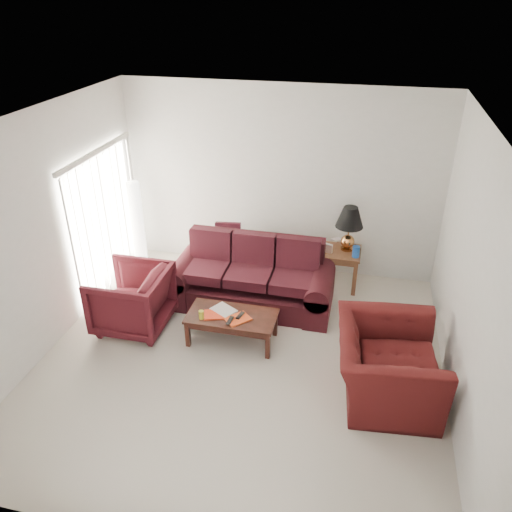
{
  "coord_description": "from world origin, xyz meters",
  "views": [
    {
      "loc": [
        1.32,
        -4.8,
        4.23
      ],
      "look_at": [
        0.0,
        0.85,
        1.05
      ],
      "focal_mm": 35.0,
      "sensor_mm": 36.0,
      "label": 1
    }
  ],
  "objects_px": {
    "floor_lamp": "(137,224)",
    "armchair_left": "(132,299)",
    "sofa": "(251,275)",
    "end_table": "(341,268)",
    "coffee_table": "(232,328)",
    "armchair_right": "(387,365)"
  },
  "relations": [
    {
      "from": "sofa",
      "to": "coffee_table",
      "type": "relative_size",
      "value": 2.03
    },
    {
      "from": "armchair_left",
      "to": "coffee_table",
      "type": "distance_m",
      "value": 1.43
    },
    {
      "from": "sofa",
      "to": "coffee_table",
      "type": "distance_m",
      "value": 0.96
    },
    {
      "from": "floor_lamp",
      "to": "coffee_table",
      "type": "relative_size",
      "value": 1.27
    },
    {
      "from": "sofa",
      "to": "coffee_table",
      "type": "xyz_separation_m",
      "value": [
        -0.03,
        -0.91,
        -0.28
      ]
    },
    {
      "from": "sofa",
      "to": "end_table",
      "type": "distance_m",
      "value": 1.51
    },
    {
      "from": "sofa",
      "to": "armchair_right",
      "type": "height_order",
      "value": "sofa"
    },
    {
      "from": "end_table",
      "to": "armchair_left",
      "type": "distance_m",
      "value": 3.21
    },
    {
      "from": "armchair_right",
      "to": "end_table",
      "type": "bearing_deg",
      "value": 11.29
    },
    {
      "from": "sofa",
      "to": "armchair_left",
      "type": "height_order",
      "value": "sofa"
    },
    {
      "from": "sofa",
      "to": "end_table",
      "type": "xyz_separation_m",
      "value": [
        1.25,
        0.82,
        -0.18
      ]
    },
    {
      "from": "end_table",
      "to": "floor_lamp",
      "type": "bearing_deg",
      "value": -179.05
    },
    {
      "from": "sofa",
      "to": "armchair_left",
      "type": "xyz_separation_m",
      "value": [
        -1.45,
        -0.91,
        -0.05
      ]
    },
    {
      "from": "sofa",
      "to": "armchair_left",
      "type": "distance_m",
      "value": 1.71
    },
    {
      "from": "armchair_right",
      "to": "coffee_table",
      "type": "distance_m",
      "value": 2.07
    },
    {
      "from": "end_table",
      "to": "coffee_table",
      "type": "bearing_deg",
      "value": -126.54
    },
    {
      "from": "end_table",
      "to": "armchair_right",
      "type": "bearing_deg",
      "value": -73.0
    },
    {
      "from": "floor_lamp",
      "to": "sofa",
      "type": "bearing_deg",
      "value": -19.91
    },
    {
      "from": "floor_lamp",
      "to": "coffee_table",
      "type": "distance_m",
      "value": 2.72
    },
    {
      "from": "floor_lamp",
      "to": "armchair_left",
      "type": "xyz_separation_m",
      "value": [
        0.66,
        -1.67,
        -0.31
      ]
    },
    {
      "from": "floor_lamp",
      "to": "armchair_left",
      "type": "bearing_deg",
      "value": -68.37
    },
    {
      "from": "armchair_left",
      "to": "armchair_right",
      "type": "relative_size",
      "value": 0.74
    }
  ]
}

